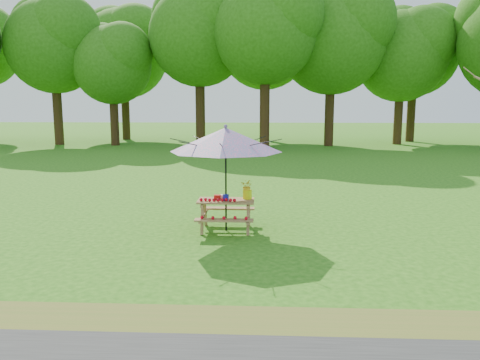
{
  "coord_description": "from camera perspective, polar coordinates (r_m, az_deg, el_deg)",
  "views": [
    {
      "loc": [
        -0.12,
        -8.12,
        2.69
      ],
      "look_at": [
        -0.59,
        1.61,
        1.1
      ],
      "focal_mm": 35.0,
      "sensor_mm": 36.0,
      "label": 1
    }
  ],
  "objects": [
    {
      "name": "patio_umbrella",
      "position": [
        9.79,
        -1.76,
        4.92
      ],
      "size": [
        2.41,
        2.41,
        2.27
      ],
      "color": "black",
      "rests_on": "ground"
    },
    {
      "name": "picnic_table",
      "position": [
        10.04,
        -1.72,
        -4.35
      ],
      "size": [
        1.2,
        1.32,
        0.67
      ],
      "color": "olive",
      "rests_on": "ground"
    },
    {
      "name": "ground",
      "position": [
        8.56,
        3.47,
        -9.08
      ],
      "size": [
        120.0,
        120.0,
        0.0
      ],
      "primitive_type": "plane",
      "color": "#246212",
      "rests_on": "ground"
    },
    {
      "name": "produce_bins",
      "position": [
        9.99,
        -2.17,
        -2.1
      ],
      "size": [
        0.32,
        0.42,
        0.13
      ],
      "color": "#B2150E",
      "rests_on": "picnic_table"
    },
    {
      "name": "flower_bucket",
      "position": [
        10.03,
        0.9,
        -1.04
      ],
      "size": [
        0.33,
        0.31,
        0.43
      ],
      "color": "#EEF20C",
      "rests_on": "picnic_table"
    },
    {
      "name": "treeline",
      "position": [
        30.59,
        3.11,
        19.26
      ],
      "size": [
        60.0,
        12.0,
        16.0
      ],
      "primitive_type": null,
      "color": "#285F10",
      "rests_on": "ground"
    },
    {
      "name": "drygrass_strip",
      "position": [
        5.96,
        3.8,
        -17.55
      ],
      "size": [
        120.0,
        1.2,
        0.01
      ],
      "primitive_type": "cube",
      "color": "olive",
      "rests_on": "ground"
    },
    {
      "name": "tomatoes_row",
      "position": [
        9.8,
        -2.68,
        -2.43
      ],
      "size": [
        0.77,
        0.13,
        0.07
      ],
      "primitive_type": null,
      "color": "red",
      "rests_on": "picnic_table"
    }
  ]
}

